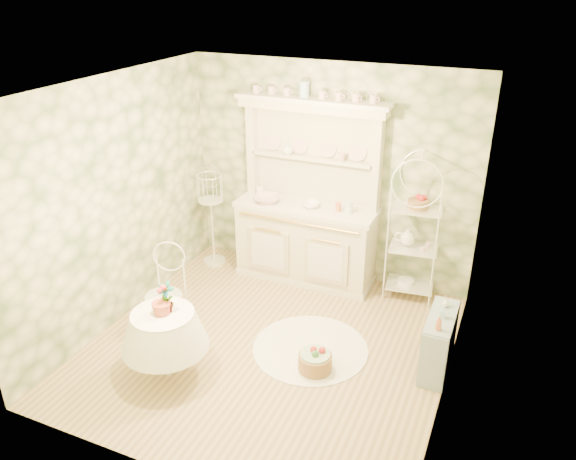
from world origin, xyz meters
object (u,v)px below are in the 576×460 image
at_px(birdcage_stand, 211,213).
at_px(floor_basket, 315,360).
at_px(kitchen_dresser, 306,195).
at_px(round_table, 166,347).
at_px(bakers_rack, 416,227).
at_px(cafe_chair, 163,296).
at_px(side_shelf, 439,344).

relative_size(birdcage_stand, floor_basket, 4.11).
relative_size(kitchen_dresser, round_table, 3.52).
bearing_deg(birdcage_stand, kitchen_dresser, 4.90).
relative_size(bakers_rack, cafe_chair, 2.02).
bearing_deg(bakers_rack, birdcage_stand, 177.74).
xyz_separation_m(cafe_chair, floor_basket, (1.74, 0.03, -0.34)).
relative_size(side_shelf, floor_basket, 1.91).
height_order(bakers_rack, round_table, bakers_rack).
distance_m(side_shelf, floor_basket, 1.23).
height_order(side_shelf, floor_basket, side_shelf).
bearing_deg(cafe_chair, bakers_rack, 19.10).
relative_size(bakers_rack, birdcage_stand, 1.26).
height_order(bakers_rack, birdcage_stand, bakers_rack).
relative_size(round_table, birdcage_stand, 0.45).
relative_size(round_table, floor_basket, 1.84).
bearing_deg(birdcage_stand, cafe_chair, -78.36).
xyz_separation_m(kitchen_dresser, cafe_chair, (-0.96, -1.72, -0.69)).
relative_size(kitchen_dresser, cafe_chair, 2.53).
bearing_deg(kitchen_dresser, round_table, -102.62).
xyz_separation_m(bakers_rack, cafe_chair, (-2.29, -1.81, -0.46)).
relative_size(cafe_chair, birdcage_stand, 0.62).
xyz_separation_m(kitchen_dresser, birdcage_stand, (-1.29, -0.11, -0.42)).
bearing_deg(birdcage_stand, round_table, -70.86).
relative_size(kitchen_dresser, side_shelf, 3.39).
xyz_separation_m(round_table, cafe_chair, (-0.44, 0.61, 0.13)).
height_order(kitchen_dresser, bakers_rack, kitchen_dresser).
relative_size(cafe_chair, floor_basket, 2.56).
bearing_deg(floor_basket, cafe_chair, -178.96).
bearing_deg(bakers_rack, kitchen_dresser, 177.29).
bearing_deg(floor_basket, round_table, -153.89).
distance_m(kitchen_dresser, floor_basket, 2.12).
distance_m(bakers_rack, floor_basket, 2.03).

